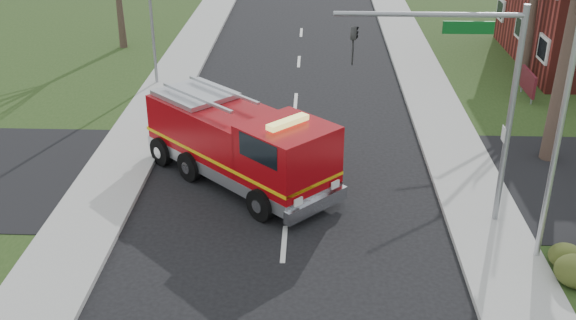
{
  "coord_description": "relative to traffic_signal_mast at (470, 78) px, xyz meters",
  "views": [
    {
      "loc": [
        0.78,
        -16.84,
        10.82
      ],
      "look_at": [
        0.06,
        1.58,
        2.0
      ],
      "focal_mm": 42.0,
      "sensor_mm": 36.0,
      "label": 1
    }
  ],
  "objects": [
    {
      "name": "health_center_sign",
      "position": [
        5.29,
        11.0,
        -3.83
      ],
      "size": [
        0.12,
        2.0,
        1.4
      ],
      "color": "#54131D",
      "rests_on": "ground"
    },
    {
      "name": "utility_pole_far",
      "position": [
        -12.01,
        12.5,
        -1.21
      ],
      "size": [
        0.14,
        0.14,
        7.0
      ],
      "primitive_type": "cylinder",
      "color": "gray",
      "rests_on": "ground"
    },
    {
      "name": "sidewalk_left",
      "position": [
        -11.41,
        -1.5,
        -4.63
      ],
      "size": [
        2.4,
        80.0,
        0.15
      ],
      "primitive_type": "cube",
      "color": "#969691",
      "rests_on": "ground"
    },
    {
      "name": "ground",
      "position": [
        -5.21,
        -1.5,
        -4.71
      ],
      "size": [
        120.0,
        120.0,
        0.0
      ],
      "primitive_type": "plane",
      "color": "black",
      "rests_on": "ground"
    },
    {
      "name": "sidewalk_right",
      "position": [
        0.99,
        -1.5,
        -4.63
      ],
      "size": [
        2.4,
        80.0,
        0.15
      ],
      "primitive_type": "cube",
      "color": "#969691",
      "rests_on": "ground"
    },
    {
      "name": "traffic_signal_mast",
      "position": [
        0.0,
        0.0,
        0.0
      ],
      "size": [
        5.29,
        0.18,
        6.8
      ],
      "color": "gray",
      "rests_on": "ground"
    },
    {
      "name": "streetlight_pole",
      "position": [
        1.93,
        -2.0,
        -0.16
      ],
      "size": [
        1.48,
        0.16,
        8.4
      ],
      "color": "#B7BABF",
      "rests_on": "ground"
    },
    {
      "name": "fire_engine",
      "position": [
        -6.87,
        2.5,
        -3.35
      ],
      "size": [
        7.11,
        7.02,
        3.01
      ],
      "rotation": [
        0.0,
        0.0,
        0.8
      ],
      "color": "#94060C",
      "rests_on": "ground"
    }
  ]
}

